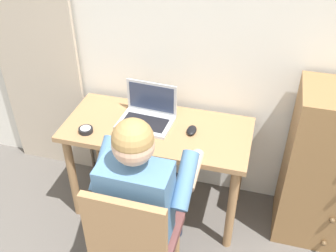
# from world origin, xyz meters

# --- Properties ---
(wall_back) EXTENTS (4.80, 0.05, 2.50)m
(wall_back) POSITION_xyz_m (0.00, 2.20, 1.25)
(wall_back) COLOR silver
(wall_back) RESTS_ON ground_plane
(curtain_panel) EXTENTS (0.64, 0.03, 2.24)m
(curtain_panel) POSITION_xyz_m (-1.21, 2.13, 1.12)
(curtain_panel) COLOR #BCAD99
(curtain_panel) RESTS_ON ground_plane
(desk) EXTENTS (1.20, 0.55, 0.72)m
(desk) POSITION_xyz_m (-0.25, 1.86, 0.60)
(desk) COLOR #9E754C
(desk) RESTS_ON ground_plane
(chair) EXTENTS (0.42, 0.41, 0.90)m
(chair) POSITION_xyz_m (-0.16, 1.15, 0.51)
(chair) COLOR brown
(chair) RESTS_ON ground_plane
(person_seated) EXTENTS (0.53, 0.59, 1.21)m
(person_seated) POSITION_xyz_m (-0.16, 1.34, 0.69)
(person_seated) COLOR #33384C
(person_seated) RESTS_ON ground_plane
(laptop) EXTENTS (0.35, 0.27, 0.24)m
(laptop) POSITION_xyz_m (-0.33, 1.92, 0.77)
(laptop) COLOR #B7BABF
(laptop) RESTS_ON desk
(computer_mouse) EXTENTS (0.06, 0.10, 0.03)m
(computer_mouse) POSITION_xyz_m (-0.02, 1.86, 0.73)
(computer_mouse) COLOR black
(computer_mouse) RESTS_ON desk
(desk_clock) EXTENTS (0.09, 0.09, 0.03)m
(desk_clock) POSITION_xyz_m (-0.66, 1.69, 0.73)
(desk_clock) COLOR black
(desk_clock) RESTS_ON desk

